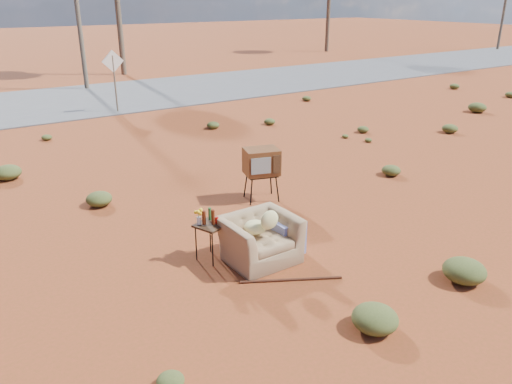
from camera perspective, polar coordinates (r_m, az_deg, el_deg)
ground at (r=8.06m, az=3.05°, el=-7.63°), size 140.00×140.00×0.00m
highway at (r=21.40m, az=-22.02°, el=9.45°), size 140.00×7.00×0.04m
armchair at (r=7.88m, az=0.93°, el=-4.59°), size 1.31×0.83×0.97m
tv_unit at (r=10.04m, az=0.63°, el=3.41°), size 0.80×0.71×1.08m
side_table at (r=7.79m, az=-5.49°, el=-3.54°), size 0.55×0.55×0.87m
rusty_bar at (r=7.48m, az=4.05°, el=-9.96°), size 1.35×0.76×0.04m
road_sign at (r=18.68m, az=-15.96°, el=13.26°), size 0.78×0.06×2.19m
scrub_patch at (r=11.24m, az=-13.96°, el=1.19°), size 17.49×8.07×0.33m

